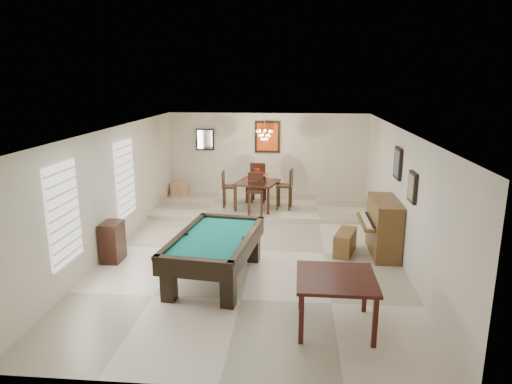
# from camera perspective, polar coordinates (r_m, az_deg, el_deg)

# --- Properties ---
(ground_plane) EXTENTS (6.00, 9.00, 0.02)m
(ground_plane) POSITION_cam_1_polar(r_m,az_deg,el_deg) (9.88, -0.31, -7.39)
(ground_plane) COLOR beige
(wall_back) EXTENTS (6.00, 0.04, 2.60)m
(wall_back) POSITION_cam_1_polar(r_m,az_deg,el_deg) (13.88, 1.43, 4.47)
(wall_back) COLOR silver
(wall_back) RESTS_ON ground_plane
(wall_front) EXTENTS (6.00, 0.04, 2.60)m
(wall_front) POSITION_cam_1_polar(r_m,az_deg,el_deg) (5.26, -5.01, -11.84)
(wall_front) COLOR silver
(wall_front) RESTS_ON ground_plane
(wall_left) EXTENTS (0.04, 9.00, 2.60)m
(wall_left) POSITION_cam_1_polar(r_m,az_deg,el_deg) (10.20, -17.34, 0.37)
(wall_left) COLOR silver
(wall_left) RESTS_ON ground_plane
(wall_right) EXTENTS (0.04, 9.00, 2.60)m
(wall_right) POSITION_cam_1_polar(r_m,az_deg,el_deg) (9.68, 17.65, -0.37)
(wall_right) COLOR silver
(wall_right) RESTS_ON ground_plane
(ceiling) EXTENTS (6.00, 9.00, 0.04)m
(ceiling) POSITION_cam_1_polar(r_m,az_deg,el_deg) (9.25, -0.33, 7.84)
(ceiling) COLOR white
(ceiling) RESTS_ON wall_back
(dining_step) EXTENTS (6.00, 2.50, 0.12)m
(dining_step) POSITION_cam_1_polar(r_m,az_deg,el_deg) (12.93, 1.04, -1.87)
(dining_step) COLOR beige
(dining_step) RESTS_ON ground_plane
(window_left_front) EXTENTS (0.06, 1.00, 1.70)m
(window_left_front) POSITION_cam_1_polar(r_m,az_deg,el_deg) (8.24, -22.91, -2.55)
(window_left_front) COLOR white
(window_left_front) RESTS_ON wall_left
(window_left_rear) EXTENTS (0.06, 1.00, 1.70)m
(window_left_rear) POSITION_cam_1_polar(r_m,az_deg,el_deg) (10.71, -16.04, 1.64)
(window_left_rear) COLOR white
(window_left_rear) RESTS_ON wall_left
(pool_table) EXTENTS (1.61, 2.59, 0.82)m
(pool_table) POSITION_cam_1_polar(r_m,az_deg,el_deg) (8.44, -5.12, -8.21)
(pool_table) COLOR black
(pool_table) RESTS_ON ground_plane
(square_table) EXTENTS (1.15, 1.15, 0.79)m
(square_table) POSITION_cam_1_polar(r_m,az_deg,el_deg) (7.00, 9.87, -13.37)
(square_table) COLOR black
(square_table) RESTS_ON ground_plane
(upright_piano) EXTENTS (0.78, 1.40, 1.17)m
(upright_piano) POSITION_cam_1_polar(r_m,az_deg,el_deg) (9.88, 14.89, -4.21)
(upright_piano) COLOR brown
(upright_piano) RESTS_ON ground_plane
(piano_bench) EXTENTS (0.57, 0.92, 0.48)m
(piano_bench) POSITION_cam_1_polar(r_m,az_deg,el_deg) (9.84, 11.07, -6.20)
(piano_bench) COLOR brown
(piano_bench) RESTS_ON ground_plane
(apothecary_chest) EXTENTS (0.36, 0.54, 0.81)m
(apothecary_chest) POSITION_cam_1_polar(r_m,az_deg,el_deg) (9.67, -17.50, -5.93)
(apothecary_chest) COLOR black
(apothecary_chest) RESTS_ON ground_plane
(dining_table) EXTENTS (1.27, 1.27, 0.87)m
(dining_table) POSITION_cam_1_polar(r_m,az_deg,el_deg) (12.48, 0.14, -0.09)
(dining_table) COLOR black
(dining_table) RESTS_ON dining_step
(flower_vase) EXTENTS (0.18, 0.18, 0.26)m
(flower_vase) POSITION_cam_1_polar(r_m,az_deg,el_deg) (12.35, 0.14, 2.47)
(flower_vase) COLOR #A00D11
(flower_vase) RESTS_ON dining_table
(dining_chair_south) EXTENTS (0.43, 0.43, 1.10)m
(dining_chair_south) POSITION_cam_1_polar(r_m,az_deg,el_deg) (11.83, -0.08, -0.31)
(dining_chair_south) COLOR black
(dining_chair_south) RESTS_ON dining_step
(dining_chair_north) EXTENTS (0.46, 0.46, 1.17)m
(dining_chair_north) POSITION_cam_1_polar(r_m,az_deg,el_deg) (13.14, 0.34, 1.28)
(dining_chair_north) COLOR black
(dining_chair_north) RESTS_ON dining_step
(dining_chair_west) EXTENTS (0.39, 0.39, 1.01)m
(dining_chair_west) POSITION_cam_1_polar(r_m,az_deg,el_deg) (12.59, -3.33, 0.32)
(dining_chair_west) COLOR black
(dining_chair_west) RESTS_ON dining_step
(dining_chair_east) EXTENTS (0.46, 0.46, 1.12)m
(dining_chair_east) POSITION_cam_1_polar(r_m,az_deg,el_deg) (12.44, 3.57, 0.41)
(dining_chair_east) COLOR black
(dining_chair_east) RESTS_ON dining_step
(corner_bench) EXTENTS (0.47, 0.54, 0.42)m
(corner_bench) POSITION_cam_1_polar(r_m,az_deg,el_deg) (14.11, -9.56, 0.42)
(corner_bench) COLOR tan
(corner_bench) RESTS_ON dining_step
(chandelier) EXTENTS (0.44, 0.44, 0.60)m
(chandelier) POSITION_cam_1_polar(r_m,az_deg,el_deg) (12.47, 1.06, 7.57)
(chandelier) COLOR #FFE5B2
(chandelier) RESTS_ON ceiling
(back_painting) EXTENTS (0.75, 0.06, 0.95)m
(back_painting) POSITION_cam_1_polar(r_m,az_deg,el_deg) (13.75, 1.43, 6.91)
(back_painting) COLOR #D84C14
(back_painting) RESTS_ON wall_back
(back_mirror) EXTENTS (0.55, 0.06, 0.65)m
(back_mirror) POSITION_cam_1_polar(r_m,az_deg,el_deg) (14.01, -6.40, 6.55)
(back_mirror) COLOR white
(back_mirror) RESTS_ON wall_back
(right_picture_upper) EXTENTS (0.06, 0.55, 0.65)m
(right_picture_upper) POSITION_cam_1_polar(r_m,az_deg,el_deg) (9.84, 17.31, 3.46)
(right_picture_upper) COLOR slate
(right_picture_upper) RESTS_ON wall_right
(right_picture_lower) EXTENTS (0.06, 0.45, 0.55)m
(right_picture_lower) POSITION_cam_1_polar(r_m,az_deg,el_deg) (8.63, 18.97, 0.57)
(right_picture_lower) COLOR gray
(right_picture_lower) RESTS_ON wall_right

